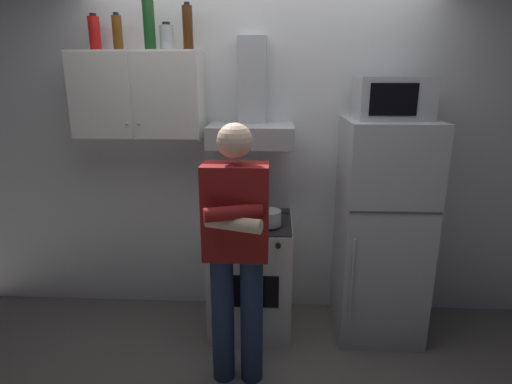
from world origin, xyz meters
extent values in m
plane|color=slate|center=(0.00, 0.00, 0.00)|extent=(7.00, 7.00, 0.00)
cube|color=white|center=(0.00, 0.60, 1.35)|extent=(4.80, 0.10, 2.70)
cube|color=white|center=(-0.85, 0.38, 1.75)|extent=(0.90, 0.34, 0.60)
cube|color=white|center=(-1.07, 0.20, 1.75)|extent=(0.43, 0.01, 0.58)
cube|color=white|center=(-0.62, 0.20, 1.75)|extent=(0.43, 0.01, 0.58)
sphere|color=#B2B2B7|center=(-0.89, 0.19, 1.57)|extent=(0.02, 0.02, 0.02)
sphere|color=#B2B2B7|center=(-0.81, 0.19, 1.57)|extent=(0.02, 0.02, 0.02)
cube|color=white|center=(-0.05, 0.25, 0.42)|extent=(0.60, 0.60, 0.85)
cube|color=black|center=(-0.05, 0.25, 0.86)|extent=(0.59, 0.59, 0.01)
cube|color=black|center=(-0.05, -0.05, 0.45)|extent=(0.42, 0.01, 0.24)
cylinder|color=black|center=(-0.18, 0.13, 0.87)|extent=(0.16, 0.16, 0.01)
cylinder|color=black|center=(0.08, 0.13, 0.87)|extent=(0.16, 0.16, 0.01)
cylinder|color=black|center=(-0.18, 0.37, 0.87)|extent=(0.16, 0.16, 0.01)
cylinder|color=black|center=(0.08, 0.37, 0.87)|extent=(0.16, 0.16, 0.01)
cylinder|color=black|center=(-0.25, -0.06, 0.80)|extent=(0.04, 0.02, 0.04)
cylinder|color=black|center=(-0.12, -0.06, 0.80)|extent=(0.04, 0.02, 0.04)
cylinder|color=black|center=(0.02, -0.06, 0.80)|extent=(0.04, 0.02, 0.04)
cylinder|color=black|center=(0.15, -0.06, 0.80)|extent=(0.04, 0.02, 0.04)
cube|color=#B7BABF|center=(-0.05, 0.33, 1.47)|extent=(0.60, 0.44, 0.15)
cube|color=#B7BABF|center=(-0.05, 0.47, 1.85)|extent=(0.20, 0.16, 0.60)
cube|color=silver|center=(0.90, 0.25, 0.80)|extent=(0.60, 0.60, 1.60)
cube|color=#4C4C4C|center=(0.90, -0.05, 1.04)|extent=(0.59, 0.01, 0.01)
cylinder|color=silver|center=(0.65, -0.06, 0.56)|extent=(0.02, 0.02, 0.60)
cube|color=#B7BABF|center=(0.90, 0.27, 1.74)|extent=(0.48, 0.36, 0.28)
cube|color=black|center=(0.86, 0.09, 1.74)|extent=(0.30, 0.01, 0.20)
cylinder|color=navy|center=(-0.19, -0.35, 0.42)|extent=(0.14, 0.14, 0.85)
cylinder|color=navy|center=(-0.01, -0.35, 0.42)|extent=(0.14, 0.14, 0.85)
cube|color=maroon|center=(-0.10, -0.35, 1.13)|extent=(0.38, 0.20, 0.56)
cylinder|color=maroon|center=(-0.10, -0.49, 1.17)|extent=(0.33, 0.17, 0.08)
cylinder|color=beige|center=(-0.10, -0.49, 1.11)|extent=(0.33, 0.17, 0.08)
sphere|color=beige|center=(-0.10, -0.35, 1.54)|extent=(0.20, 0.20, 0.20)
cylinder|color=#B7BABF|center=(0.08, 0.13, 0.93)|extent=(0.18, 0.18, 0.10)
cylinder|color=black|center=(-0.04, 0.13, 0.96)|extent=(0.05, 0.01, 0.01)
cylinder|color=black|center=(0.20, 0.13, 0.96)|extent=(0.05, 0.01, 0.01)
cylinder|color=red|center=(-1.15, 0.41, 2.16)|extent=(0.08, 0.08, 0.23)
cylinder|color=black|center=(-1.15, 0.41, 2.29)|extent=(0.04, 0.04, 0.02)
cylinder|color=brown|center=(-0.97, 0.39, 2.16)|extent=(0.07, 0.07, 0.23)
cylinder|color=black|center=(-0.97, 0.39, 2.29)|extent=(0.04, 0.04, 0.02)
cylinder|color=#B2B5BA|center=(-0.63, 0.38, 2.13)|extent=(0.10, 0.10, 0.16)
cylinder|color=black|center=(-0.63, 0.38, 2.22)|extent=(0.05, 0.05, 0.02)
cylinder|color=#19471E|center=(-0.74, 0.36, 2.21)|extent=(0.08, 0.08, 0.32)
cylinder|color=#47230F|center=(-0.49, 0.41, 2.20)|extent=(0.07, 0.07, 0.29)
cylinder|color=black|center=(-0.49, 0.41, 2.35)|extent=(0.04, 0.04, 0.02)
camera|label=1|loc=(0.13, -2.59, 1.89)|focal=28.97mm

